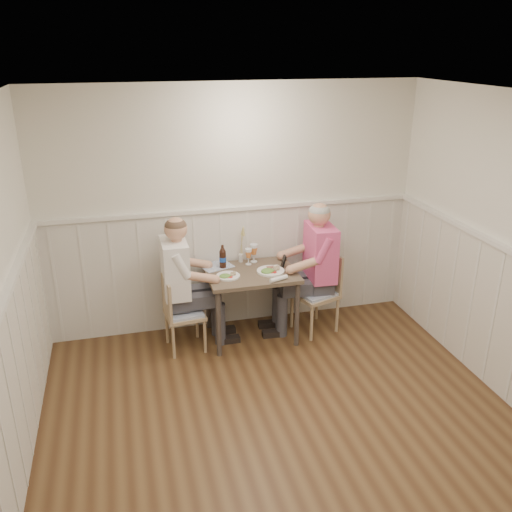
# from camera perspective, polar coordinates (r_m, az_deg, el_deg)

# --- Properties ---
(ground_plane) EXTENTS (4.50, 4.50, 0.00)m
(ground_plane) POSITION_cam_1_polar(r_m,az_deg,el_deg) (4.43, 4.50, -20.06)
(ground_plane) COLOR #482E19
(room_shell) EXTENTS (4.04, 4.54, 2.60)m
(room_shell) POSITION_cam_1_polar(r_m,az_deg,el_deg) (3.61, 5.20, -1.72)
(room_shell) COLOR silver
(room_shell) RESTS_ON ground
(wainscot) EXTENTS (4.00, 4.49, 1.34)m
(wainscot) POSITION_cam_1_polar(r_m,az_deg,el_deg) (4.57, 1.95, -8.01)
(wainscot) COLOR silver
(wainscot) RESTS_ON ground
(dining_table) EXTENTS (0.91, 0.70, 0.75)m
(dining_table) POSITION_cam_1_polar(r_m,az_deg,el_deg) (5.60, -0.52, -2.62)
(dining_table) COLOR brown
(dining_table) RESTS_ON ground
(chair_right) EXTENTS (0.52, 0.52, 0.87)m
(chair_right) POSITION_cam_1_polar(r_m,az_deg,el_deg) (5.87, 6.67, -3.50)
(chair_right) COLOR tan
(chair_right) RESTS_ON ground
(chair_left) EXTENTS (0.41, 0.41, 0.79)m
(chair_left) POSITION_cam_1_polar(r_m,az_deg,el_deg) (5.52, -8.04, -5.75)
(chair_left) COLOR tan
(chair_left) RESTS_ON ground
(man_in_pink) EXTENTS (0.69, 0.48, 1.45)m
(man_in_pink) POSITION_cam_1_polar(r_m,az_deg,el_deg) (5.83, 6.27, -2.20)
(man_in_pink) COLOR #3F3F47
(man_in_pink) RESTS_ON ground
(diner_cream) EXTENTS (0.65, 0.45, 1.41)m
(diner_cream) POSITION_cam_1_polar(r_m,az_deg,el_deg) (5.53, -7.94, -3.82)
(diner_cream) COLOR #3F3F47
(diner_cream) RESTS_ON ground
(plate_man) EXTENTS (0.28, 0.28, 0.07)m
(plate_man) POSITION_cam_1_polar(r_m,az_deg,el_deg) (5.54, 1.49, -1.50)
(plate_man) COLOR white
(plate_man) RESTS_ON dining_table
(plate_diner) EXTENTS (0.24, 0.24, 0.06)m
(plate_diner) POSITION_cam_1_polar(r_m,az_deg,el_deg) (5.43, -3.06, -2.05)
(plate_diner) COLOR white
(plate_diner) RESTS_ON dining_table
(beer_glass_a) EXTENTS (0.08, 0.08, 0.20)m
(beer_glass_a) POSITION_cam_1_polar(r_m,az_deg,el_deg) (5.75, -0.23, 0.62)
(beer_glass_a) COLOR silver
(beer_glass_a) RESTS_ON dining_table
(beer_glass_b) EXTENTS (0.07, 0.07, 0.18)m
(beer_glass_b) POSITION_cam_1_polar(r_m,az_deg,el_deg) (5.70, -0.80, 0.22)
(beer_glass_b) COLOR silver
(beer_glass_b) RESTS_ON dining_table
(beer_bottle) EXTENTS (0.07, 0.07, 0.25)m
(beer_bottle) POSITION_cam_1_polar(r_m,az_deg,el_deg) (5.62, -3.53, -0.20)
(beer_bottle) COLOR black
(beer_bottle) RESTS_ON dining_table
(rolled_napkin) EXTENTS (0.20, 0.11, 0.04)m
(rolled_napkin) POSITION_cam_1_polar(r_m,az_deg,el_deg) (5.34, 2.40, -2.41)
(rolled_napkin) COLOR white
(rolled_napkin) RESTS_ON dining_table
(grass_vase) EXTENTS (0.05, 0.05, 0.41)m
(grass_vase) POSITION_cam_1_polar(r_m,az_deg,el_deg) (5.75, -1.63, 1.12)
(grass_vase) COLOR silver
(grass_vase) RESTS_ON dining_table
(gingham_mat) EXTENTS (0.38, 0.34, 0.01)m
(gingham_mat) POSITION_cam_1_polar(r_m,az_deg,el_deg) (5.71, -4.20, -1.05)
(gingham_mat) COLOR #5871A0
(gingham_mat) RESTS_ON dining_table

